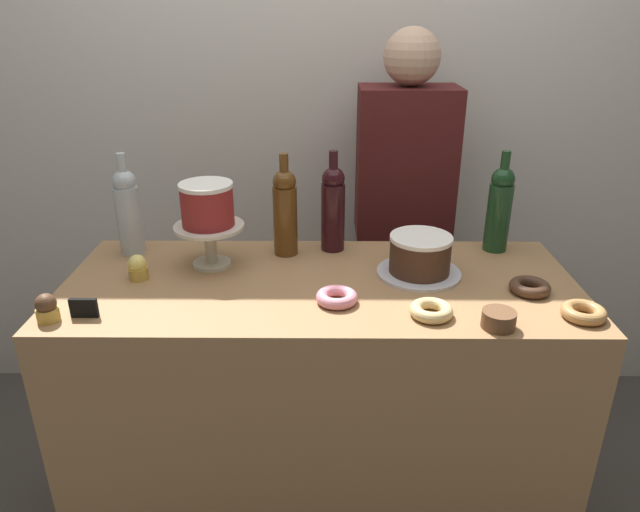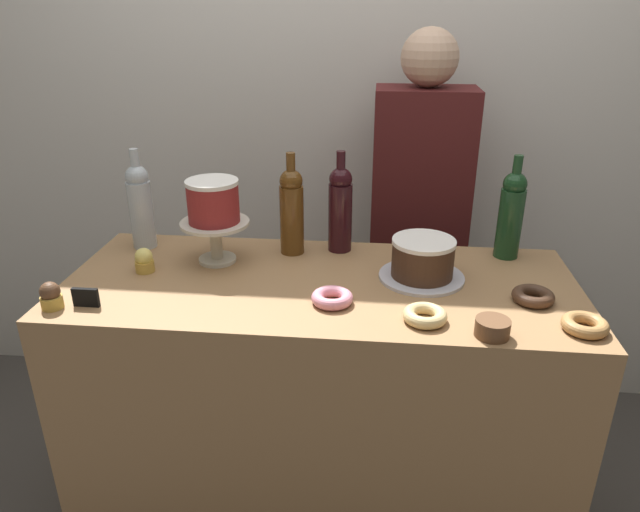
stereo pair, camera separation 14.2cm
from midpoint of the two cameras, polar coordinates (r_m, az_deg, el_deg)
back_wall at (r=2.41m, az=3.98°, el=14.82°), size 6.00×0.05×2.60m
display_counter at (r=1.92m, az=2.20°, el=-15.17°), size 1.48×0.62×0.93m
cake_stand_pedestal at (r=1.78m, az=-8.05°, el=2.09°), size 0.21×0.21×0.13m
white_layer_cake at (r=1.74m, az=-8.25°, el=5.37°), size 0.16×0.16×0.13m
silver_serving_platter at (r=1.72m, az=12.34°, el=-2.07°), size 0.25×0.25×0.01m
chocolate_round_cake at (r=1.69m, az=12.52°, el=-0.20°), size 0.18×0.18×0.11m
wine_bottle_amber at (r=1.81m, az=-0.58°, el=4.57°), size 0.08×0.08×0.33m
wine_bottle_dark_red at (r=1.83m, az=4.24°, el=4.78°), size 0.08×0.08×0.33m
wine_bottle_green at (r=1.90m, az=20.44°, el=3.96°), size 0.08×0.08×0.33m
wine_bottle_clear at (r=1.92m, az=-15.35°, el=4.89°), size 0.08×0.08×0.33m
cupcake_chocolate at (r=1.63m, az=-22.88°, el=-3.72°), size 0.06×0.06×0.07m
cupcake_lemon at (r=1.77m, az=-14.84°, el=-0.49°), size 0.06×0.06×0.07m
donut_chocolate at (r=1.67m, az=22.65°, el=-3.74°), size 0.11×0.11×0.03m
donut_pink at (r=1.54m, az=3.85°, el=-4.21°), size 0.11×0.11×0.03m
donut_glazed at (r=1.49m, az=13.06°, el=-5.82°), size 0.11×0.11×0.03m
donut_maple at (r=1.59m, az=27.12°, el=-6.15°), size 0.11×0.11×0.03m
cookie_stack at (r=1.47m, az=19.39°, el=-6.78°), size 0.08×0.08×0.04m
price_sign_chalkboard at (r=1.61m, az=-19.88°, el=-3.93°), size 0.07×0.01×0.05m
barista_figure at (r=2.27m, az=11.34°, el=1.84°), size 0.36×0.22×1.60m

